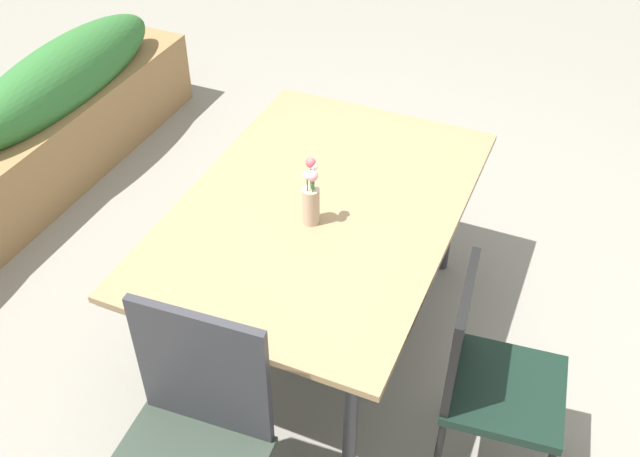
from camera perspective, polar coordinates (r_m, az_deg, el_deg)
name	(u,v)px	position (r m, az deg, el deg)	size (l,w,h in m)	color
ground_plane	(341,328)	(3.48, 1.62, -7.84)	(12.00, 12.00, 0.00)	gray
dining_table	(320,216)	(2.98, 0.00, 1.01)	(1.60, 1.09, 0.76)	#8C704C
chair_near_left	(487,372)	(2.71, 12.95, -10.91)	(0.46, 0.46, 0.92)	black
chair_end_left	(189,440)	(2.48, -10.21, -16.00)	(0.52, 0.52, 1.00)	#2B362C
flower_vase	(311,198)	(2.79, -0.71, 2.41)	(0.07, 0.07, 0.30)	tan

